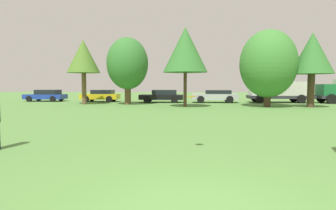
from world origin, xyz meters
TOP-DOWN VIEW (x-y plane):
  - frisbee at (-0.05, 3.85)m, footprint 0.26×0.25m
  - tree_0 at (-9.84, 21.07)m, footprint 2.99×2.99m
  - tree_1 at (-5.80, 21.21)m, footprint 3.74×3.74m
  - tree_2 at (-0.54, 18.86)m, footprint 3.61×3.61m
  - tree_3 at (6.15, 19.47)m, footprint 4.53×4.53m
  - tree_4 at (9.50, 19.33)m, footprint 3.27×3.27m
  - parked_car_blue at (-15.66, 25.14)m, footprint 4.18×2.11m
  - parked_car_yellow at (-9.50, 24.82)m, footprint 3.92×1.96m
  - parked_car_black at (-2.94, 24.31)m, footprint 4.41×2.01m
  - parked_car_silver at (2.37, 24.40)m, footprint 4.53×1.99m
  - delivery_truck_white at (8.90, 24.88)m, footprint 6.27×2.22m

SIDE VIEW (x-z plane):
  - parked_car_blue at x=-15.66m, z-range 0.02..1.27m
  - parked_car_yellow at x=-9.50m, z-range 0.04..1.29m
  - parked_car_black at x=-2.94m, z-range 0.04..1.31m
  - parked_car_silver at x=2.37m, z-range 0.06..1.31m
  - delivery_truck_white at x=8.90m, z-range 0.12..2.22m
  - frisbee at x=-0.05m, z-range 1.47..1.55m
  - tree_3 at x=6.15m, z-range 0.37..6.59m
  - tree_1 at x=-5.80m, z-range 0.66..6.71m
  - tree_4 at x=9.50m, z-range 1.27..7.21m
  - tree_0 at x=-9.84m, z-range 1.39..7.26m
  - tree_2 at x=-0.54m, z-range 1.39..7.80m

